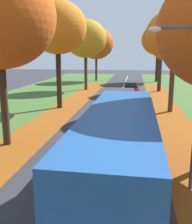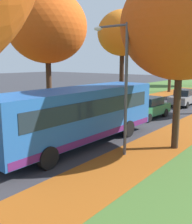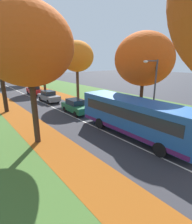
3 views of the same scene
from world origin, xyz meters
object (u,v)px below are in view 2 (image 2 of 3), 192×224
at_px(streetlamp_right, 120,75).
at_px(tree_left_far, 172,43).
at_px(tree_right_near, 182,25).
at_px(bus, 79,113).
at_px(tree_left_mid, 122,33).
at_px(car_grey_following, 183,98).
at_px(tree_left_near, 47,27).
at_px(car_green_lead, 149,108).

bearing_deg(streetlamp_right, tree_left_far, 108.31).
bearing_deg(tree_right_near, bus, -148.19).
xyz_separation_m(tree_left_mid, bus, (6.49, -14.00, -5.52)).
relative_size(tree_left_mid, streetlamp_right, 1.60).
distance_m(tree_left_far, car_grey_following, 13.82).
distance_m(tree_left_near, tree_left_far, 22.83).
height_order(tree_left_far, car_grey_following, tree_left_far).
bearing_deg(tree_left_far, tree_left_mid, -90.54).
relative_size(tree_left_mid, tree_right_near, 1.11).
relative_size(tree_right_near, bus, 0.83).
distance_m(tree_left_far, car_green_lead, 20.16).
xyz_separation_m(tree_left_near, bus, (6.57, -3.77, -5.18)).
xyz_separation_m(tree_left_mid, tree_right_near, (10.66, -11.41, -1.20)).
xyz_separation_m(streetlamp_right, bus, (-2.39, -0.14, -2.04)).
bearing_deg(tree_right_near, tree_left_mid, 133.03).
distance_m(tree_left_mid, streetlamp_right, 16.82).
bearing_deg(car_grey_following, tree_left_near, -117.58).
bearing_deg(tree_right_near, tree_left_near, 173.68).
relative_size(tree_left_mid, tree_left_far, 1.01).
relative_size(tree_left_near, car_grey_following, 2.25).
bearing_deg(bus, tree_left_near, 150.12).
distance_m(bus, car_grey_following, 15.82).
height_order(tree_left_near, car_grey_following, tree_left_near).
height_order(tree_right_near, bus, tree_right_near).
height_order(tree_left_mid, car_green_lead, tree_left_mid).
bearing_deg(tree_left_near, tree_right_near, -6.32).
bearing_deg(car_green_lead, tree_left_far, 108.46).
distance_m(tree_right_near, streetlamp_right, 3.79).
height_order(tree_left_near, tree_left_far, tree_left_near).
relative_size(tree_left_near, streetlamp_right, 1.60).
relative_size(streetlamp_right, car_grey_following, 1.41).
height_order(tree_left_far, bus, tree_left_far).
relative_size(streetlamp_right, car_green_lead, 1.40).
relative_size(car_green_lead, car_grey_following, 1.00).
bearing_deg(tree_left_far, car_grey_following, -60.65).
distance_m(streetlamp_right, bus, 3.14).
bearing_deg(car_grey_following, streetlamp_right, -80.29).
relative_size(tree_right_near, streetlamp_right, 1.44).
bearing_deg(tree_left_mid, tree_left_near, -90.46).
relative_size(tree_left_far, bus, 0.91).
xyz_separation_m(tree_right_near, streetlamp_right, (-1.78, -2.44, -2.29)).
height_order(tree_left_mid, tree_left_far, tree_left_mid).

